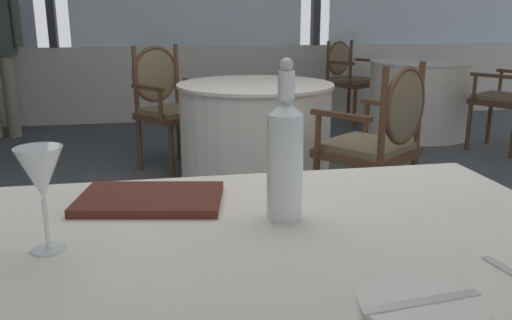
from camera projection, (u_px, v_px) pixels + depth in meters
name	position (u px, v px, depth m)	size (l,w,h in m)	color
ground_plane	(252.00, 278.00, 2.48)	(13.92, 13.92, 0.00)	#4C5156
window_wall_far	(189.00, 18.00, 5.99)	(9.48, 0.14, 2.90)	silver
side_plate	(421.00, 305.00, 0.80)	(0.19, 0.19, 0.01)	white
butter_knife	(422.00, 302.00, 0.80)	(0.20, 0.02, 0.00)	silver
water_bottle	(285.00, 156.00, 1.13)	(0.08, 0.08, 0.35)	white
wine_glass	(41.00, 175.00, 0.96)	(0.09, 0.09, 0.20)	white
menu_book	(151.00, 199.00, 1.25)	(0.33, 0.21, 0.02)	#512319
background_table_0	(255.00, 139.00, 3.58)	(1.03, 1.03, 0.76)	white
dining_chair_0_0	(166.00, 98.00, 4.15)	(0.66, 0.65, 0.97)	brown
dining_chair_0_1	(381.00, 134.00, 2.92)	(0.66, 0.65, 0.95)	brown
background_table_1	(419.00, 98.00, 5.36)	(1.02, 1.02, 0.76)	white
dining_chair_1_0	(347.00, 74.00, 5.98)	(0.65, 0.63, 0.92)	brown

